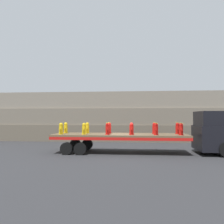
% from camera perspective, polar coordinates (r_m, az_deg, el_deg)
% --- Properties ---
extents(ground_plane, '(120.00, 120.00, 0.00)m').
position_cam_1_polar(ground_plane, '(15.90, 2.08, -10.58)').
color(ground_plane, '#2D2D30').
extents(rock_cliff, '(60.00, 3.30, 5.18)m').
position_cam_1_polar(rock_cliff, '(23.63, 3.14, -1.22)').
color(rock_cliff, '#665B4C').
rests_on(rock_cliff, ground_plane).
extents(truck_cab, '(2.27, 2.71, 2.95)m').
position_cam_1_polar(truck_cab, '(16.68, 25.02, -5.01)').
color(truck_cab, black).
rests_on(truck_cab, ground_plane).
extents(flatbed_trailer, '(9.52, 2.62, 1.34)m').
position_cam_1_polar(flatbed_trailer, '(15.81, -0.18, -6.65)').
color(flatbed_trailer, brown).
rests_on(flatbed_trailer, ground_plane).
extents(fire_hydrant_yellow_near_0, '(0.35, 0.59, 0.81)m').
position_cam_1_polar(fire_hydrant_yellow_near_0, '(15.95, -13.18, -4.27)').
color(fire_hydrant_yellow_near_0, gold).
rests_on(fire_hydrant_yellow_near_0, flatbed_trailer).
extents(fire_hydrant_yellow_far_0, '(0.35, 0.59, 0.81)m').
position_cam_1_polar(fire_hydrant_yellow_far_0, '(17.00, -12.00, -4.09)').
color(fire_hydrant_yellow_far_0, gold).
rests_on(fire_hydrant_yellow_far_0, flatbed_trailer).
extents(fire_hydrant_yellow_near_1, '(0.35, 0.59, 0.81)m').
position_cam_1_polar(fire_hydrant_yellow_near_1, '(15.50, -7.32, -4.38)').
color(fire_hydrant_yellow_near_1, gold).
rests_on(fire_hydrant_yellow_near_1, flatbed_trailer).
extents(fire_hydrant_yellow_far_1, '(0.35, 0.59, 0.81)m').
position_cam_1_polar(fire_hydrant_yellow_far_1, '(16.59, -6.48, -4.18)').
color(fire_hydrant_yellow_far_1, gold).
rests_on(fire_hydrant_yellow_far_1, flatbed_trailer).
extents(fire_hydrant_red_near_2, '(0.35, 0.59, 0.81)m').
position_cam_1_polar(fire_hydrant_red_near_2, '(15.23, -1.17, -4.44)').
color(fire_hydrant_red_near_2, red).
rests_on(fire_hydrant_red_near_2, flatbed_trailer).
extents(fire_hydrant_red_far_2, '(0.35, 0.59, 0.81)m').
position_cam_1_polar(fire_hydrant_red_far_2, '(16.33, -0.74, -4.23)').
color(fire_hydrant_red_far_2, red).
rests_on(fire_hydrant_red_far_2, flatbed_trailer).
extents(fire_hydrant_red_near_3, '(0.35, 0.59, 0.81)m').
position_cam_1_polar(fire_hydrant_red_near_3, '(15.14, 5.12, -4.46)').
color(fire_hydrant_red_near_3, red).
rests_on(fire_hydrant_red_near_3, flatbed_trailer).
extents(fire_hydrant_red_far_3, '(0.35, 0.59, 0.81)m').
position_cam_1_polar(fire_hydrant_red_far_3, '(16.24, 5.13, -4.24)').
color(fire_hydrant_red_far_3, red).
rests_on(fire_hydrant_red_far_3, flatbed_trailer).
extents(fire_hydrant_red_near_4, '(0.35, 0.59, 0.81)m').
position_cam_1_polar(fire_hydrant_red_near_4, '(15.22, 11.42, -4.42)').
color(fire_hydrant_red_near_4, red).
rests_on(fire_hydrant_red_near_4, flatbed_trailer).
extents(fire_hydrant_red_far_4, '(0.35, 0.59, 0.81)m').
position_cam_1_polar(fire_hydrant_red_far_4, '(16.33, 11.00, -4.21)').
color(fire_hydrant_red_far_4, red).
rests_on(fire_hydrant_red_far_4, flatbed_trailer).
extents(fire_hydrant_red_near_5, '(0.35, 0.59, 0.81)m').
position_cam_1_polar(fire_hydrant_red_near_5, '(15.49, 17.57, -4.33)').
color(fire_hydrant_red_near_5, red).
rests_on(fire_hydrant_red_near_5, flatbed_trailer).
extents(fire_hydrant_red_far_5, '(0.35, 0.59, 0.81)m').
position_cam_1_polar(fire_hydrant_red_far_5, '(16.58, 16.75, -4.13)').
color(fire_hydrant_red_far_5, red).
rests_on(fire_hydrant_red_far_5, flatbed_trailer).
extents(cargo_strap_rear, '(0.05, 2.73, 0.01)m').
position_cam_1_polar(cargo_strap_rear, '(15.76, -0.95, -2.79)').
color(cargo_strap_rear, yellow).
rests_on(cargo_strap_rear, fire_hydrant_red_near_2).
extents(cargo_strap_middle, '(0.05, 2.73, 0.01)m').
position_cam_1_polar(cargo_strap_middle, '(15.76, 11.19, -2.76)').
color(cargo_strap_middle, yellow).
rests_on(cargo_strap_middle, fire_hydrant_red_near_4).
extents(cargo_strap_front, '(0.05, 2.73, 0.01)m').
position_cam_1_polar(cargo_strap_front, '(16.02, 17.13, -2.71)').
color(cargo_strap_front, yellow).
rests_on(cargo_strap_front, fire_hydrant_red_near_5).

